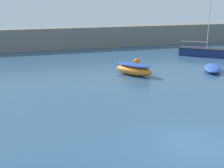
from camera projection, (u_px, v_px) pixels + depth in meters
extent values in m
cube|color=#2D5170|center=(192.00, 146.00, 13.70)|extent=(120.00, 120.00, 0.20)
cube|color=slate|center=(69.00, 38.00, 40.21)|extent=(58.29, 2.55, 2.68)
ellipsoid|color=orange|center=(134.00, 70.00, 26.12)|extent=(3.04, 3.72, 0.82)
ellipsoid|color=#23479E|center=(134.00, 65.00, 26.00)|extent=(2.73, 3.35, 0.24)
ellipsoid|color=#2D56B7|center=(212.00, 68.00, 27.46)|extent=(2.96, 3.59, 0.57)
cube|color=navy|center=(206.00, 53.00, 34.84)|extent=(5.47, 5.25, 0.78)
cube|color=black|center=(207.00, 49.00, 34.72)|extent=(5.58, 5.36, 0.12)
cylinder|color=silver|center=(209.00, 26.00, 34.05)|extent=(0.08, 0.08, 5.19)
cylinder|color=silver|center=(194.00, 42.00, 35.14)|extent=(2.22, 2.06, 0.07)
sphere|color=orange|center=(137.00, 61.00, 30.36)|extent=(0.60, 0.60, 0.60)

